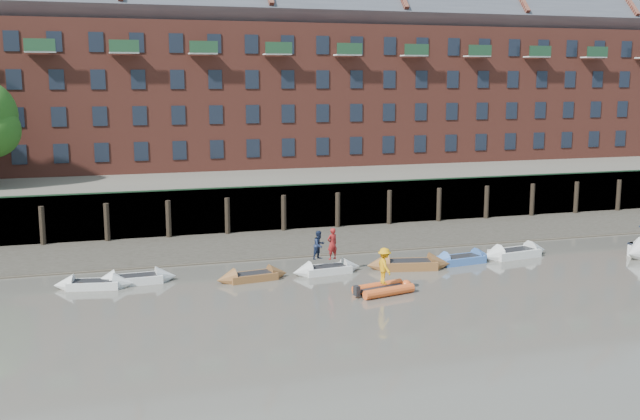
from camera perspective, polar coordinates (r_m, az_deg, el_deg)
name	(u,v)px	position (r m, az deg, el deg)	size (l,w,h in m)	color
ground	(449,324)	(33.78, 9.79, -8.55)	(220.00, 220.00, 0.00)	#5C584F
foreshore	(327,241)	(49.93, 0.51, -2.35)	(110.00, 8.00, 0.50)	#3D382F
mud_band	(343,252)	(46.77, 1.76, -3.19)	(110.00, 1.60, 0.10)	#4C4336
river_wall	(309,207)	(53.74, -0.88, 0.27)	(110.00, 1.23, 3.30)	#2D2A26
bank_terrace	(266,182)	(66.79, -4.11, 2.15)	(110.00, 28.00, 3.20)	#5E594D
apartment_terrace	(262,54)	(67.18, -4.42, 11.79)	(80.60, 15.56, 20.98)	brown
rowboat_0	(94,284)	(40.42, -16.85, -5.44)	(4.16, 1.85, 1.17)	silver
rowboat_1	(136,279)	(40.81, -13.88, -5.13)	(4.30, 1.40, 1.23)	silver
rowboat_2	(252,276)	(40.36, -5.17, -5.07)	(4.10, 1.69, 1.15)	brown
rowboat_3	(327,270)	(41.62, 0.53, -4.56)	(4.14, 1.56, 1.18)	silver
rowboat_4	(409,265)	(42.86, 6.77, -4.15)	(4.98, 2.31, 1.39)	brown
rowboat_5	(461,260)	(44.59, 10.68, -3.73)	(4.41, 1.80, 1.24)	#3E68B2
rowboat_6	(514,253)	(46.82, 14.59, -3.20)	(4.89, 2.08, 1.37)	silver
rib_tender	(385,289)	(37.96, 5.00, -5.99)	(3.22, 2.08, 0.54)	#E65720
person_rower_a	(332,244)	(41.28, 0.94, -2.59)	(0.64, 0.42, 1.77)	maroon
person_rower_b	(319,245)	(41.31, -0.07, -2.68)	(0.78, 0.61, 1.61)	#19233F
person_rib_crew	(384,266)	(37.58, 4.93, -4.27)	(1.19, 0.68, 1.84)	orange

